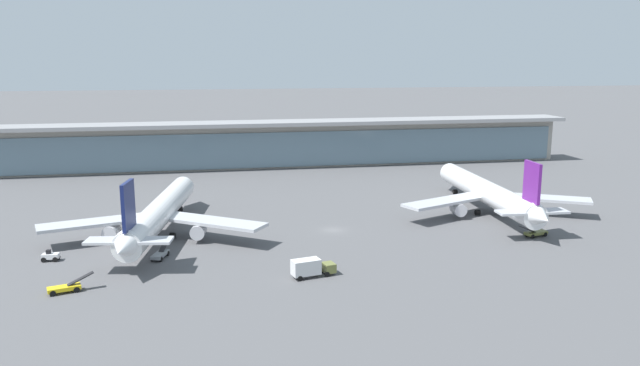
% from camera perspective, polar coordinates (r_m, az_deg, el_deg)
% --- Properties ---
extents(ground_plane, '(1200.00, 1200.00, 0.00)m').
position_cam_1_polar(ground_plane, '(129.25, 1.24, -4.36)').
color(ground_plane, '#515154').
extents(airliner_left_stand, '(43.80, 57.55, 15.37)m').
position_cam_1_polar(airliner_left_stand, '(127.36, -14.64, -2.72)').
color(airliner_left_stand, white).
rests_on(airliner_left_stand, ground).
extents(airliner_centre_stand, '(44.35, 57.70, 15.37)m').
position_cam_1_polar(airliner_centre_stand, '(147.17, 15.21, -0.86)').
color(airliner_centre_stand, white).
rests_on(airliner_centre_stand, ground).
extents(service_truck_near_nose_grey, '(3.35, 6.89, 2.70)m').
position_cam_1_polar(service_truck_near_nose_grey, '(115.01, -14.50, -6.33)').
color(service_truck_near_nose_grey, gray).
rests_on(service_truck_near_nose_grey, ground).
extents(service_truck_under_wing_yellow, '(6.90, 3.27, 2.70)m').
position_cam_1_polar(service_truck_under_wing_yellow, '(103.36, -22.41, -8.90)').
color(service_truck_under_wing_yellow, yellow).
rests_on(service_truck_under_wing_yellow, ground).
extents(service_truck_mid_apron_white, '(2.99, 1.94, 2.05)m').
position_cam_1_polar(service_truck_mid_apron_white, '(119.72, -23.60, -6.21)').
color(service_truck_mid_apron_white, silver).
rests_on(service_truck_mid_apron_white, ground).
extents(service_truck_by_tail_olive, '(7.63, 3.88, 3.10)m').
position_cam_1_polar(service_truck_by_tail_olive, '(101.80, -0.88, -7.78)').
color(service_truck_by_tail_olive, olive).
rests_on(service_truck_by_tail_olive, ground).
extents(service_truck_on_taxiway_olive, '(6.93, 3.01, 2.70)m').
position_cam_1_polar(service_truck_on_taxiway_olive, '(131.61, 19.22, -4.36)').
color(service_truck_on_taxiway_olive, olive).
rests_on(service_truck_on_taxiway_olive, ground).
extents(terminal_building, '(192.02, 12.80, 15.20)m').
position_cam_1_polar(terminal_building, '(202.83, -3.36, 3.69)').
color(terminal_building, '#9E998E').
rests_on(terminal_building, ground).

